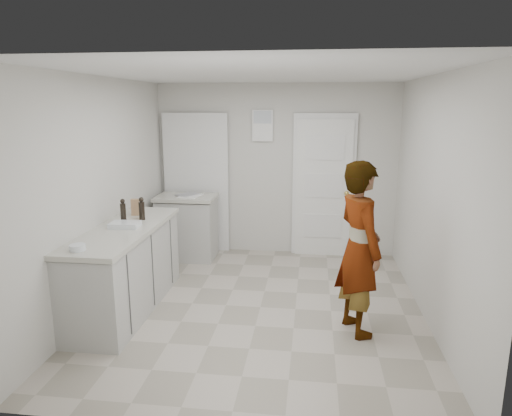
# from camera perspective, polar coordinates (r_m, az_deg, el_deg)

# --- Properties ---
(ground) EXTENTS (4.00, 4.00, 0.00)m
(ground) POSITION_cam_1_polar(r_m,az_deg,el_deg) (5.19, 0.55, -12.29)
(ground) COLOR gray
(ground) RESTS_ON ground
(room_shell) EXTENTS (4.00, 4.00, 4.00)m
(room_shell) POSITION_cam_1_polar(r_m,az_deg,el_deg) (6.76, 1.00, 2.81)
(room_shell) COLOR beige
(room_shell) RESTS_ON ground
(main_counter) EXTENTS (0.64, 1.96, 0.93)m
(main_counter) POSITION_cam_1_polar(r_m,az_deg,el_deg) (5.20, -15.94, -7.65)
(main_counter) COLOR #B0B0AB
(main_counter) RESTS_ON ground
(side_counter) EXTENTS (0.84, 0.61, 0.93)m
(side_counter) POSITION_cam_1_polar(r_m,az_deg,el_deg) (6.71, -8.58, -2.64)
(side_counter) COLOR #B0B0AB
(side_counter) RESTS_ON ground
(person) EXTENTS (0.62, 0.73, 1.70)m
(person) POSITION_cam_1_polar(r_m,az_deg,el_deg) (4.50, 12.78, -4.99)
(person) COLOR silver
(person) RESTS_ON ground
(cake_mix_box) EXTENTS (0.13, 0.07, 0.19)m
(cake_mix_box) POSITION_cam_1_polar(r_m,az_deg,el_deg) (5.54, -14.72, 0.10)
(cake_mix_box) COLOR #A47252
(cake_mix_box) RESTS_ON main_counter
(spice_jar) EXTENTS (0.05, 0.05, 0.08)m
(spice_jar) POSITION_cam_1_polar(r_m,az_deg,el_deg) (5.38, -14.14, -0.89)
(spice_jar) COLOR tan
(spice_jar) RESTS_ON main_counter
(oil_cruet_a) EXTENTS (0.07, 0.07, 0.26)m
(oil_cruet_a) POSITION_cam_1_polar(r_m,az_deg,el_deg) (5.30, -14.09, -0.12)
(oil_cruet_a) COLOR black
(oil_cruet_a) RESTS_ON main_counter
(oil_cruet_b) EXTENTS (0.06, 0.06, 0.27)m
(oil_cruet_b) POSITION_cam_1_polar(r_m,az_deg,el_deg) (5.20, -16.27, -0.42)
(oil_cruet_b) COLOR black
(oil_cruet_b) RESTS_ON main_counter
(baking_dish) EXTENTS (0.32, 0.23, 0.05)m
(baking_dish) POSITION_cam_1_polar(r_m,az_deg,el_deg) (5.05, -16.07, -2.05)
(baking_dish) COLOR silver
(baking_dish) RESTS_ON main_counter
(egg_bowl) EXTENTS (0.14, 0.14, 0.05)m
(egg_bowl) POSITION_cam_1_polar(r_m,az_deg,el_deg) (4.39, -21.42, -4.63)
(egg_bowl) COLOR silver
(egg_bowl) RESTS_ON main_counter
(papers) EXTENTS (0.32, 0.38, 0.01)m
(papers) POSITION_cam_1_polar(r_m,az_deg,el_deg) (6.55, -8.19, 1.52)
(papers) COLOR white
(papers) RESTS_ON side_counter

